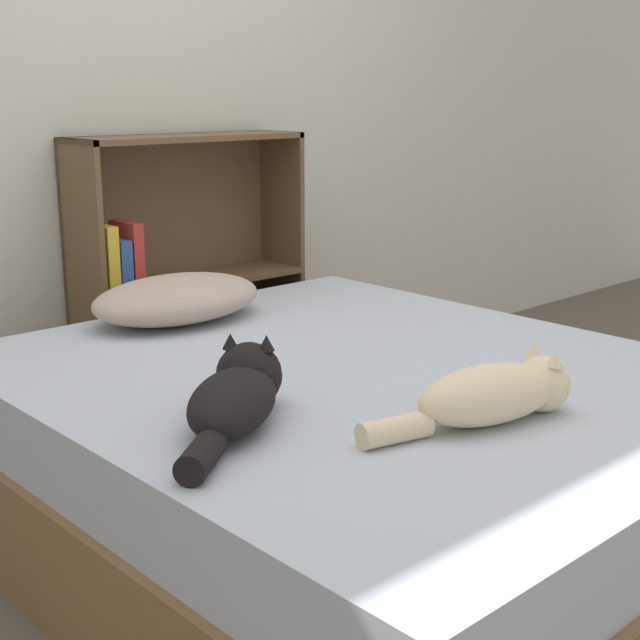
{
  "coord_description": "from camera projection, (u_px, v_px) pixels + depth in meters",
  "views": [
    {
      "loc": [
        -1.52,
        -1.51,
        1.18
      ],
      "look_at": [
        0.0,
        0.14,
        0.6
      ],
      "focal_mm": 50.0,
      "sensor_mm": 36.0,
      "label": 1
    }
  ],
  "objects": [
    {
      "name": "cat_dark",
      "position": [
        237.0,
        395.0,
        1.85
      ],
      "size": [
        0.43,
        0.36,
        0.17
      ],
      "rotation": [
        0.0,
        0.0,
        0.65
      ],
      "color": "black",
      "rests_on": "bed"
    },
    {
      "name": "wall_back",
      "position": [
        86.0,
        70.0,
        2.98
      ],
      "size": [
        8.0,
        0.06,
        2.5
      ],
      "color": "silver",
      "rests_on": "ground_plane"
    },
    {
      "name": "bed",
      "position": [
        356.0,
        462.0,
        2.31
      ],
      "size": [
        1.56,
        1.84,
        0.5
      ],
      "color": "brown",
      "rests_on": "ground_plane"
    },
    {
      "name": "bookshelf",
      "position": [
        178.0,
        277.0,
        3.23
      ],
      "size": [
        0.86,
        0.26,
        1.03
      ],
      "color": "brown",
      "rests_on": "ground_plane"
    },
    {
      "name": "ground_plane",
      "position": [
        355.0,
        548.0,
        2.37
      ],
      "size": [
        8.0,
        8.0,
        0.0
      ],
      "primitive_type": "plane",
      "color": "brown"
    },
    {
      "name": "pillow",
      "position": [
        177.0,
        299.0,
        2.69
      ],
      "size": [
        0.55,
        0.36,
        0.14
      ],
      "color": "#B29E8E",
      "rests_on": "bed"
    },
    {
      "name": "cat_light",
      "position": [
        496.0,
        394.0,
        1.87
      ],
      "size": [
        0.51,
        0.23,
        0.15
      ],
      "rotation": [
        0.0,
        0.0,
        6.04
      ],
      "color": "beige",
      "rests_on": "bed"
    }
  ]
}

